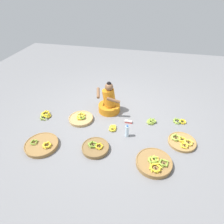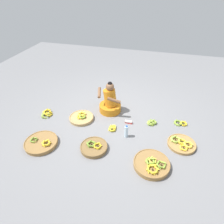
# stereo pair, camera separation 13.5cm
# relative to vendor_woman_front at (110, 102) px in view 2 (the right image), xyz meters

# --- Properties ---
(ground_plane) EXTENTS (10.00, 10.00, 0.00)m
(ground_plane) POSITION_rel_vendor_woman_front_xyz_m (0.18, -0.30, -0.25)
(ground_plane) COLOR slate
(vendor_woman_front) EXTENTS (0.65, 0.53, 0.79)m
(vendor_woman_front) POSITION_rel_vendor_woman_front_xyz_m (0.00, 0.00, 0.00)
(vendor_woman_front) COLOR orange
(vendor_woman_front) RESTS_ON ground
(banana_basket_mid_right) EXTENTS (0.65, 0.65, 0.14)m
(banana_basket_mid_right) POSITION_rel_vendor_woman_front_xyz_m (-1.01, -1.44, -0.21)
(banana_basket_mid_right) COLOR olive
(banana_basket_mid_right) RESTS_ON ground
(banana_basket_back_center) EXTENTS (0.52, 0.52, 0.15)m
(banana_basket_back_center) POSITION_rel_vendor_woman_front_xyz_m (0.03, -1.29, -0.20)
(banana_basket_back_center) COLOR brown
(banana_basket_back_center) RESTS_ON ground
(banana_basket_near_bicycle) EXTENTS (0.55, 0.55, 0.14)m
(banana_basket_near_bicycle) POSITION_rel_vendor_woman_front_xyz_m (1.66, -0.76, -0.21)
(banana_basket_near_bicycle) COLOR #A87F47
(banana_basket_near_bicycle) RESTS_ON ground
(banana_basket_front_left) EXTENTS (0.64, 0.64, 0.17)m
(banana_basket_front_left) POSITION_rel_vendor_woman_front_xyz_m (1.14, -1.41, -0.20)
(banana_basket_front_left) COLOR olive
(banana_basket_front_left) RESTS_ON ground
(banana_basket_back_right) EXTENTS (0.56, 0.56, 0.14)m
(banana_basket_back_right) POSITION_rel_vendor_woman_front_xyz_m (-0.55, -0.49, -0.21)
(banana_basket_back_right) COLOR tan
(banana_basket_back_right) RESTS_ON ground
(loose_bananas_front_right) EXTENTS (0.25, 0.25, 0.09)m
(loose_bananas_front_right) POSITION_rel_vendor_woman_front_xyz_m (1.03, -0.24, -0.23)
(loose_bananas_front_right) COLOR #9EB747
(loose_bananas_front_right) RESTS_ON ground
(loose_bananas_back_left) EXTENTS (0.29, 0.36, 0.10)m
(loose_bananas_back_left) POSITION_rel_vendor_woman_front_xyz_m (-1.41, -0.54, -0.22)
(loose_bananas_back_left) COLOR gold
(loose_bananas_back_left) RESTS_ON ground
(loose_bananas_mid_left) EXTENTS (0.31, 0.22, 0.09)m
(loose_bananas_mid_left) POSITION_rel_vendor_woman_front_xyz_m (1.67, -0.08, -0.23)
(loose_bananas_mid_left) COLOR gold
(loose_bananas_mid_left) RESTS_ON ground
(loose_bananas_front_center) EXTENTS (0.18, 0.24, 0.08)m
(loose_bananas_front_center) POSITION_rel_vendor_woman_front_xyz_m (0.24, -0.65, -0.22)
(loose_bananas_front_center) COLOR yellow
(loose_bananas_front_center) RESTS_ON ground
(water_bottle) EXTENTS (0.08, 0.08, 0.29)m
(water_bottle) POSITION_rel_vendor_woman_front_xyz_m (0.56, -0.79, -0.12)
(water_bottle) COLOR silver
(water_bottle) RESTS_ON ground
(packet_carton_stack) EXTENTS (0.17, 0.05, 0.06)m
(packet_carton_stack) POSITION_rel_vendor_woman_front_xyz_m (0.53, -0.35, -0.22)
(packet_carton_stack) COLOR red
(packet_carton_stack) RESTS_ON ground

